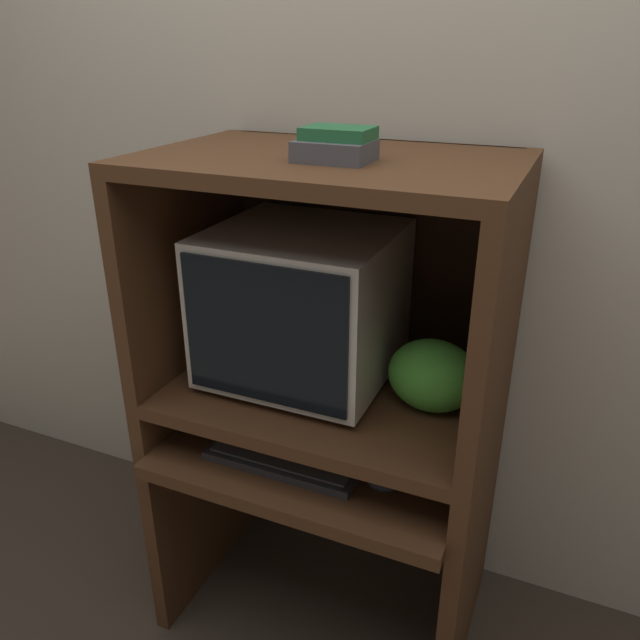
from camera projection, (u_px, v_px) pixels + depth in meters
wall_back at (379, 157)px, 1.70m from camera, size 6.00×0.06×2.60m
desk_base at (322, 512)px, 1.75m from camera, size 0.85×0.62×0.62m
desk_monitor_shelf at (329, 396)px, 1.64m from camera, size 0.85×0.58×0.15m
hutch_upper at (335, 239)px, 1.49m from camera, size 0.85×0.58×0.59m
crt_monitor at (303, 303)px, 1.59m from camera, size 0.45×0.44×0.40m
keyboard at (285, 458)px, 1.56m from camera, size 0.39×0.15×0.03m
mouse at (382, 484)px, 1.46m from camera, size 0.07×0.05×0.03m
snack_bag at (433, 376)px, 1.49m from camera, size 0.22×0.16×0.18m
book_stack at (336, 145)px, 1.31m from camera, size 0.16×0.12×0.07m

